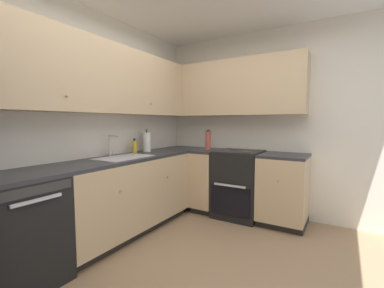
{
  "coord_description": "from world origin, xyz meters",
  "views": [
    {
      "loc": [
        -1.76,
        -0.93,
        1.33
      ],
      "look_at": [
        1.01,
        0.73,
        1.05
      ],
      "focal_mm": 23.92,
      "sensor_mm": 36.0,
      "label": 1
    }
  ],
  "objects_px": {
    "oven_range": "(239,183)",
    "paper_towel_roll": "(147,142)",
    "dishwasher": "(18,233)",
    "oil_bottle": "(208,140)",
    "soap_bottle": "(134,147)"
  },
  "relations": [
    {
      "from": "paper_towel_roll",
      "to": "oil_bottle",
      "type": "distance_m",
      "value": 0.9
    },
    {
      "from": "dishwasher",
      "to": "oven_range",
      "type": "xyz_separation_m",
      "value": [
        2.42,
        -0.96,
        0.02
      ]
    },
    {
      "from": "oven_range",
      "to": "oil_bottle",
      "type": "relative_size",
      "value": 3.61
    },
    {
      "from": "oven_range",
      "to": "paper_towel_roll",
      "type": "distance_m",
      "value": 1.43
    },
    {
      "from": "paper_towel_roll",
      "to": "oil_bottle",
      "type": "bearing_deg",
      "value": -44.09
    },
    {
      "from": "dishwasher",
      "to": "oil_bottle",
      "type": "relative_size",
      "value": 2.98
    },
    {
      "from": "dishwasher",
      "to": "oil_bottle",
      "type": "distance_m",
      "value": 2.52
    },
    {
      "from": "dishwasher",
      "to": "soap_bottle",
      "type": "relative_size",
      "value": 4.56
    },
    {
      "from": "oil_bottle",
      "to": "dishwasher",
      "type": "bearing_deg",
      "value": 168.97
    },
    {
      "from": "paper_towel_roll",
      "to": "oil_bottle",
      "type": "xyz_separation_m",
      "value": [
        0.65,
        -0.63,
        0.01
      ]
    },
    {
      "from": "oven_range",
      "to": "paper_towel_roll",
      "type": "xyz_separation_m",
      "value": [
        -0.67,
        1.12,
        0.58
      ]
    },
    {
      "from": "oven_range",
      "to": "oil_bottle",
      "type": "bearing_deg",
      "value": 92.23
    },
    {
      "from": "oven_range",
      "to": "oil_bottle",
      "type": "height_order",
      "value": "oil_bottle"
    },
    {
      "from": "soap_bottle",
      "to": "oil_bottle",
      "type": "xyz_separation_m",
      "value": [
        0.87,
        -0.65,
        0.05
      ]
    },
    {
      "from": "oven_range",
      "to": "oil_bottle",
      "type": "distance_m",
      "value": 0.77
    }
  ]
}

